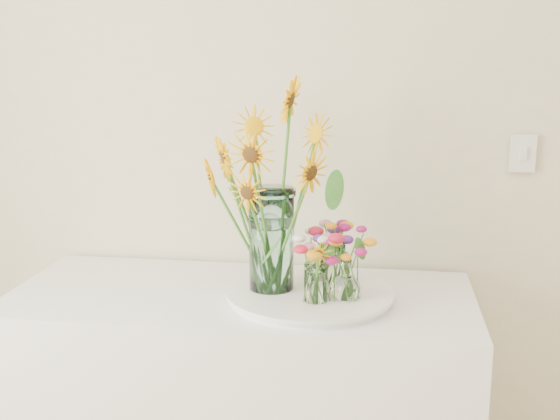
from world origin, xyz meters
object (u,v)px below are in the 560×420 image
(small_vase_c, at_px, (333,265))
(small_vase_b, at_px, (346,280))
(tray, at_px, (310,296))
(mason_jar, at_px, (271,239))
(small_vase_a, at_px, (316,283))

(small_vase_c, bearing_deg, small_vase_b, -69.03)
(tray, distance_m, mason_jar, 0.20)
(tray, distance_m, small_vase_b, 0.14)
(mason_jar, distance_m, small_vase_c, 0.21)
(tray, distance_m, small_vase_c, 0.12)
(tray, height_order, mason_jar, mason_jar)
(small_vase_a, height_order, small_vase_b, small_vase_b)
(small_vase_a, xyz_separation_m, small_vase_c, (0.04, 0.16, 0.01))
(small_vase_b, bearing_deg, small_vase_a, -157.02)
(tray, bearing_deg, mason_jar, 178.30)
(tray, height_order, small_vase_c, small_vase_c)
(small_vase_c, bearing_deg, tray, -132.38)
(small_vase_a, bearing_deg, mason_jar, 146.87)
(small_vase_b, bearing_deg, tray, 154.06)
(small_vase_b, height_order, small_vase_c, small_vase_c)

